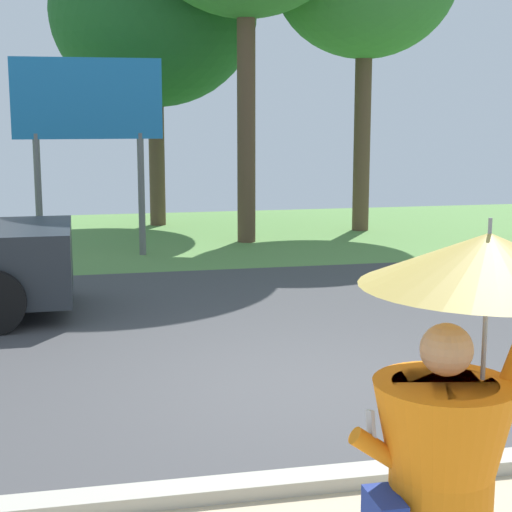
{
  "coord_description": "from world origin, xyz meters",
  "views": [
    {
      "loc": [
        -2.06,
        -7.08,
        2.55
      ],
      "look_at": [
        -0.3,
        1.0,
        1.1
      ],
      "focal_mm": 57.34,
      "sensor_mm": 36.0,
      "label": 1
    }
  ],
  "objects": [
    {
      "name": "ground_plane",
      "position": [
        0.0,
        2.95,
        -0.05
      ],
      "size": [
        40.0,
        22.0,
        0.2
      ],
      "color": "#424244"
    },
    {
      "name": "monk_pedestrian",
      "position": [
        -0.56,
        -4.08,
        1.13
      ],
      "size": [
        1.1,
        1.06,
        2.13
      ],
      "rotation": [
        0.0,
        0.0,
        0.28
      ],
      "color": "orange",
      "rests_on": "ground_plane"
    },
    {
      "name": "roadside_billboard",
      "position": [
        -1.86,
        7.72,
        2.55
      ],
      "size": [
        2.6,
        0.12,
        3.5
      ],
      "color": "slate",
      "rests_on": "ground_plane"
    },
    {
      "name": "tree_center_back",
      "position": [
        -0.29,
        11.73,
        4.75
      ],
      "size": [
        4.59,
        4.59,
        6.85
      ],
      "color": "brown",
      "rests_on": "ground_plane"
    }
  ]
}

